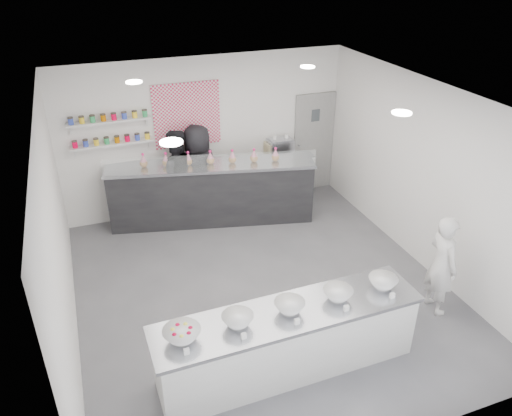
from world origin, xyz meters
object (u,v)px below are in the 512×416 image
Objects in this scene: woman_prep at (442,265)px; staff_left at (176,177)px; espresso_machine at (280,149)px; espresso_ledge at (283,177)px; staff_right at (199,173)px; prep_counter at (288,341)px; back_bar at (212,193)px.

woman_prep is 4.89m from staff_left.
staff_left is at bearing -175.28° from espresso_machine.
staff_left is at bearing -175.46° from espresso_ledge.
espresso_ledge is 1.90m from staff_right.
prep_counter is at bearing 99.93° from woman_prep.
espresso_ledge reaches higher than prep_counter.
staff_left is at bearing -19.40° from staff_right.
staff_left is (-2.27, -0.18, 0.45)m from espresso_ledge.
staff_right reaches higher than prep_counter.
back_bar is 1.71m from espresso_machine.
woman_prep is (0.67, -4.09, 0.31)m from espresso_ledge.
back_bar is 2.49× the size of woman_prep.
prep_counter is 2.54m from woman_prep.
woman_prep reaches higher than espresso_machine.
prep_counter is at bearing 97.45° from staff_left.
staff_left is (-0.61, 0.25, 0.32)m from back_bar.
espresso_ledge is at bearing 11.80° from woman_prep.
espresso_ledge is 2.49× the size of espresso_machine.
espresso_machine is at bearing 28.85° from back_bar.
back_bar is (0.17, 3.98, 0.14)m from prep_counter.
woman_prep reaches higher than prep_counter.
espresso_ledge is at bearing 166.22° from staff_right.
staff_right is (0.44, 0.00, 0.02)m from staff_left.
back_bar is 2.05× the size of staff_right.
espresso_ledge is (1.83, 4.41, 0.00)m from prep_counter.
staff_right reaches higher than espresso_ledge.
back_bar is 2.09× the size of staff_left.
staff_right is (-2.50, 3.91, 0.16)m from woman_prep.
staff_right reaches higher than woman_prep.
staff_right is (0.00, 4.23, 0.47)m from prep_counter.
back_bar is 4.34m from woman_prep.
espresso_ledge is 4.15m from woman_prep.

